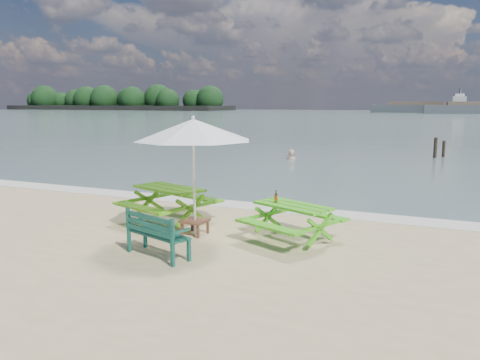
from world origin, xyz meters
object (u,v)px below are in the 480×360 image
at_px(picnic_table_right, 293,223).
at_px(side_table, 195,227).
at_px(picnic_table_left, 169,205).
at_px(park_bench, 158,243).
at_px(patio_umbrella, 193,130).
at_px(beer_bottle, 276,198).
at_px(swimmer, 291,167).

height_order(picnic_table_right, side_table, picnic_table_right).
distance_m(picnic_table_left, side_table, 1.31).
relative_size(park_bench, patio_umbrella, 0.52).
xyz_separation_m(park_bench, beer_bottle, (1.60, 2.03, 0.60)).
xyz_separation_m(patio_umbrella, beer_bottle, (1.69, 0.47, -1.41)).
relative_size(side_table, beer_bottle, 1.98).
distance_m(picnic_table_left, picnic_table_right, 3.17).
relative_size(picnic_table_right, park_bench, 1.60).
xyz_separation_m(picnic_table_right, beer_bottle, (-0.39, 0.06, 0.49)).
bearing_deg(picnic_table_left, patio_umbrella, -33.21).
xyz_separation_m(picnic_table_left, side_table, (1.08, -0.71, -0.24)).
distance_m(picnic_table_right, side_table, 2.12).
relative_size(picnic_table_left, picnic_table_right, 1.08).
bearing_deg(patio_umbrella, picnic_table_right, 11.15).
xyz_separation_m(side_table, patio_umbrella, (0.00, -0.00, 2.10)).
relative_size(patio_umbrella, swimmer, 1.51).
relative_size(park_bench, beer_bottle, 5.20).
bearing_deg(beer_bottle, side_table, -164.54).
bearing_deg(beer_bottle, picnic_table_right, -8.32).
bearing_deg(side_table, beer_bottle, 15.46).
xyz_separation_m(picnic_table_left, beer_bottle, (2.77, -0.24, 0.45)).
height_order(park_bench, side_table, park_bench).
xyz_separation_m(picnic_table_left, patio_umbrella, (1.08, -0.71, 1.86)).
height_order(side_table, swimmer, swimmer).
relative_size(picnic_table_left, side_table, 4.51).
distance_m(patio_umbrella, beer_bottle, 2.25).
distance_m(side_table, patio_umbrella, 2.10).
distance_m(park_bench, swimmer, 15.59).
xyz_separation_m(picnic_table_left, swimmer, (-0.99, 13.15, -0.80)).
bearing_deg(side_table, swimmer, 98.50).
relative_size(side_table, patio_umbrella, 0.20).
bearing_deg(side_table, patio_umbrella, -75.96).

